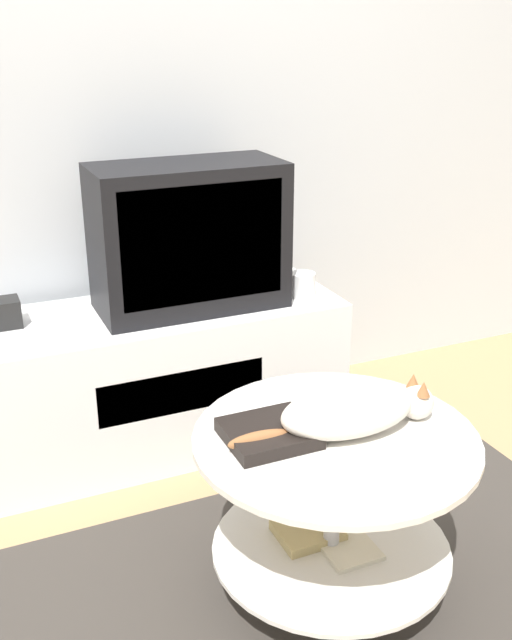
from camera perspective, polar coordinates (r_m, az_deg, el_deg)
The scene contains 10 objects.
ground_plane at distance 2.22m, azimuth 3.02°, elevation -20.30°, with size 12.00×12.00×0.00m, color tan.
wall_back at distance 2.84m, azimuth -8.56°, elevation 17.78°, with size 8.00×0.05×2.60m.
rug at distance 2.22m, azimuth 3.02°, elevation -20.11°, with size 2.02×1.03×0.02m.
tv_stand at distance 2.78m, azimuth -7.12°, elevation -4.37°, with size 1.30×0.48×0.54m.
tv at distance 2.61m, azimuth -5.14°, elevation 6.32°, with size 0.65×0.31×0.51m.
speaker at distance 2.62m, azimuth -18.53°, elevation 0.52°, with size 0.09×0.09×0.09m.
mug at distance 2.77m, azimuth 3.56°, elevation 2.71°, with size 0.09×0.09×0.09m.
coffee_table at distance 2.04m, azimuth 5.86°, elevation -12.93°, with size 0.74×0.74×0.49m.
dvd_box at distance 1.91m, azimuth 0.98°, elevation -8.62°, with size 0.22×0.20×0.04m.
cat at distance 1.94m, azimuth 7.29°, elevation -6.87°, with size 0.58×0.21×0.12m.
Camera 1 is at (-0.76, -1.46, 1.49)m, focal length 42.00 mm.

